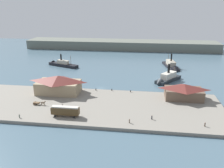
{
  "coord_description": "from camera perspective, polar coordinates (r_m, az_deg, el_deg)",
  "views": [
    {
      "loc": [
        20.31,
        -108.71,
        41.94
      ],
      "look_at": [
        5.57,
        2.58,
        2.0
      ],
      "focal_mm": 36.63,
      "sensor_mm": 36.0,
      "label": 1
    }
  ],
  "objects": [
    {
      "name": "pedestrian_at_waters_edge",
      "position": [
        83.22,
        4.35,
        -9.19
      ],
      "size": [
        0.41,
        0.41,
        1.66
      ],
      "color": "#6B5B4C",
      "rests_on": "quay_promenade"
    },
    {
      "name": "ground_plane",
      "position": [
        118.28,
        -2.84,
        -1.21
      ],
      "size": [
        320.0,
        320.0,
        0.0
      ],
      "primitive_type": "plane",
      "color": "#476070"
    },
    {
      "name": "street_tram",
      "position": [
        88.63,
        -11.59,
        -6.49
      ],
      "size": [
        10.65,
        2.65,
        4.04
      ],
      "color": "#4C381E",
      "rests_on": "quay_promenade"
    },
    {
      "name": "quay_promenade",
      "position": [
        98.19,
        -5.14,
        -5.4
      ],
      "size": [
        110.0,
        36.0,
        1.2
      ],
      "primitive_type": "cube",
      "color": "gray",
      "rests_on": "ground"
    },
    {
      "name": "pedestrian_near_west_shed",
      "position": [
        86.65,
        9.92,
        -8.21
      ],
      "size": [
        0.42,
        0.42,
        1.68
      ],
      "color": "#232328",
      "rests_on": "quay_promenade"
    },
    {
      "name": "pedestrian_standing_center",
      "position": [
        93.16,
        -22.11,
        -7.44
      ],
      "size": [
        0.38,
        0.38,
        1.52
      ],
      "color": "#3D4C42",
      "rests_on": "quay_promenade"
    },
    {
      "name": "ferry_shed_central_terminal",
      "position": [
        106.83,
        17.49,
        -1.75
      ],
      "size": [
        16.64,
        9.7,
        6.94
      ],
      "color": "brown",
      "rests_on": "quay_promenade"
    },
    {
      "name": "mooring_post_east",
      "position": [
        110.9,
        4.65,
        -1.79
      ],
      "size": [
        0.44,
        0.44,
        0.9
      ],
      "primitive_type": "cylinder",
      "color": "black",
      "rests_on": "quay_promenade"
    },
    {
      "name": "pedestrian_walking_east",
      "position": [
        96.35,
        -12.28,
        -5.4
      ],
      "size": [
        0.43,
        0.43,
        1.72
      ],
      "color": "#33384C",
      "rests_on": "quay_promenade"
    },
    {
      "name": "ferry_moored_west",
      "position": [
        160.35,
        14.72,
        4.31
      ],
      "size": [
        10.13,
        24.65,
        11.55
      ],
      "color": "black",
      "rests_on": "ground"
    },
    {
      "name": "horse_cart",
      "position": [
        101.58,
        -17.74,
        -4.48
      ],
      "size": [
        5.6,
        1.36,
        1.87
      ],
      "color": "brown",
      "rests_on": "quay_promenade"
    },
    {
      "name": "ferry_shed_west_terminal",
      "position": [
        111.33,
        -13.24,
        -0.04
      ],
      "size": [
        20.36,
        11.52,
        8.55
      ],
      "color": "#998466",
      "rests_on": "quay_promenade"
    },
    {
      "name": "mooring_post_center_east",
      "position": [
        112.82,
        -4.05,
        -1.39
      ],
      "size": [
        0.44,
        0.44,
        0.9
      ],
      "primitive_type": "cylinder",
      "color": "black",
      "rests_on": "quay_promenade"
    },
    {
      "name": "ferry_moored_east",
      "position": [
        165.45,
        -12.72,
        4.92
      ],
      "size": [
        24.91,
        13.39,
        9.73
      ],
      "color": "black",
      "rests_on": "ground"
    },
    {
      "name": "mooring_post_center_west",
      "position": [
        112.28,
        -0.04,
        -1.44
      ],
      "size": [
        0.44,
        0.44,
        0.9
      ],
      "primitive_type": "cylinder",
      "color": "black",
      "rests_on": "quay_promenade"
    },
    {
      "name": "pedestrian_near_east_shed",
      "position": [
        87.1,
        22.19,
        -9.34
      ],
      "size": [
        0.41,
        0.41,
        1.64
      ],
      "color": "#4C3D33",
      "rests_on": "quay_promenade"
    },
    {
      "name": "far_headland",
      "position": [
        222.91,
        2.24,
        9.77
      ],
      "size": [
        180.0,
        24.0,
        8.0
      ],
      "primitive_type": "cube",
      "color": "#60665B",
      "rests_on": "ground"
    },
    {
      "name": "ferry_near_quay",
      "position": [
        131.48,
        13.45,
        1.29
      ],
      "size": [
        16.74,
        19.53,
        11.57
      ],
      "color": "#23282D",
      "rests_on": "ground"
    },
    {
      "name": "seawall_edge",
      "position": [
        114.8,
        -3.17,
        -1.61
      ],
      "size": [
        110.0,
        0.8,
        1.0
      ],
      "primitive_type": "cube",
      "color": "#666159",
      "rests_on": "ground"
    }
  ]
}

